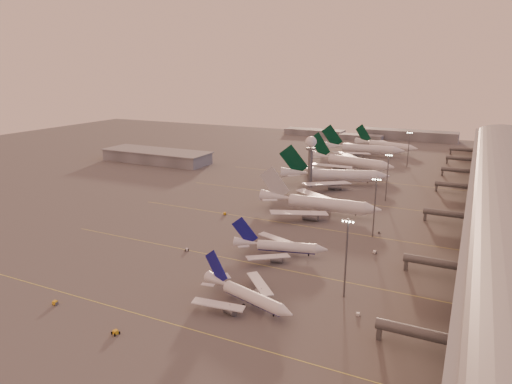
% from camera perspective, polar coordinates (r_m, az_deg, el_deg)
% --- Properties ---
extents(ground, '(700.00, 700.00, 0.00)m').
position_cam_1_polar(ground, '(166.22, -8.97, -8.69)').
color(ground, '#5D5A5A').
rests_on(ground, ground).
extents(taxiway_markings, '(180.00, 185.25, 0.02)m').
position_cam_1_polar(taxiway_markings, '(200.57, 7.40, -4.35)').
color(taxiway_markings, '#EFE954').
rests_on(taxiway_markings, ground).
extents(hangar, '(82.00, 27.00, 8.50)m').
position_cam_1_polar(hangar, '(341.92, -12.32, 4.41)').
color(hangar, slate).
rests_on(hangar, ground).
extents(radar_tower, '(6.40, 6.40, 31.10)m').
position_cam_1_polar(radar_tower, '(261.72, 6.85, 5.07)').
color(radar_tower, '#5C5F64').
rests_on(radar_tower, ground).
extents(mast_a, '(3.60, 0.56, 25.00)m').
position_cam_1_polar(mast_a, '(138.19, 11.20, -7.71)').
color(mast_a, '#5C5F64').
rests_on(mast_a, ground).
extents(mast_b, '(3.60, 0.56, 25.00)m').
position_cam_1_polar(mast_b, '(189.54, 14.63, -1.54)').
color(mast_b, '#5C5F64').
rests_on(mast_b, ground).
extents(mast_c, '(3.60, 0.56, 25.00)m').
position_cam_1_polar(mast_c, '(242.84, 16.09, 2.03)').
color(mast_c, '#5C5F64').
rests_on(mast_c, ground).
extents(mast_d, '(3.60, 0.56, 25.00)m').
position_cam_1_polar(mast_d, '(330.62, 18.53, 5.26)').
color(mast_d, '#5C5F64').
rests_on(mast_d, ground).
extents(distant_horizon, '(165.00, 37.50, 9.00)m').
position_cam_1_polar(distant_horizon, '(461.38, 14.96, 6.96)').
color(distant_horizon, slate).
rests_on(distant_horizon, ground).
extents(narrowbody_near, '(33.55, 26.38, 13.47)m').
position_cam_1_polar(narrowbody_near, '(135.91, -1.17, -12.96)').
color(narrowbody_near, white).
rests_on(narrowbody_near, ground).
extents(narrowbody_mid, '(35.05, 27.63, 13.94)m').
position_cam_1_polar(narrowbody_mid, '(169.45, 3.01, -6.99)').
color(narrowbody_mid, white).
rests_on(narrowbody_mid, ground).
extents(widebody_white, '(59.38, 47.50, 20.88)m').
position_cam_1_polar(widebody_white, '(217.98, 7.86, -1.75)').
color(widebody_white, white).
rests_on(widebody_white, ground).
extents(greentail_a, '(62.03, 49.23, 23.50)m').
position_cam_1_polar(greentail_a, '(273.13, 9.83, 1.79)').
color(greentail_a, white).
rests_on(greentail_a, ground).
extents(greentail_b, '(62.94, 50.22, 23.29)m').
position_cam_1_polar(greentail_b, '(315.51, 11.67, 3.51)').
color(greentail_b, white).
rests_on(greentail_b, ground).
extents(greentail_c, '(64.48, 51.92, 23.41)m').
position_cam_1_polar(greentail_c, '(366.94, 13.15, 5.06)').
color(greentail_c, white).
rests_on(greentail_c, ground).
extents(greentail_d, '(54.62, 43.46, 20.45)m').
position_cam_1_polar(greentail_d, '(393.13, 15.87, 5.47)').
color(greentail_d, white).
rests_on(greentail_d, ground).
extents(gsv_truck_a, '(6.30, 2.63, 2.49)m').
position_cam_1_polar(gsv_truck_a, '(148.60, -23.72, -12.39)').
color(gsv_truck_a, yellow).
rests_on(gsv_truck_a, ground).
extents(gsv_tug_near, '(3.25, 4.35, 1.11)m').
position_cam_1_polar(gsv_tug_near, '(129.24, -17.15, -16.43)').
color(gsv_tug_near, yellow).
rests_on(gsv_tug_near, ground).
extents(gsv_catering_a, '(4.68, 2.64, 3.64)m').
position_cam_1_polar(gsv_catering_a, '(134.22, 12.74, -14.21)').
color(gsv_catering_a, silver).
rests_on(gsv_catering_a, ground).
extents(gsv_tug_mid, '(3.24, 3.78, 0.93)m').
position_cam_1_polar(gsv_tug_mid, '(175.68, -8.63, -7.15)').
color(gsv_tug_mid, silver).
rests_on(gsv_tug_mid, ground).
extents(gsv_truck_b, '(6.08, 2.95, 2.35)m').
position_cam_1_polar(gsv_truck_b, '(176.42, 14.76, -7.15)').
color(gsv_truck_b, silver).
rests_on(gsv_truck_b, ground).
extents(gsv_truck_c, '(6.45, 5.33, 2.53)m').
position_cam_1_polar(gsv_truck_c, '(214.95, -3.80, -2.53)').
color(gsv_truck_c, yellow).
rests_on(gsv_truck_c, ground).
extents(gsv_catering_b, '(4.75, 3.06, 3.60)m').
position_cam_1_polar(gsv_catering_b, '(197.82, 15.21, -4.51)').
color(gsv_catering_b, '#525557').
rests_on(gsv_catering_b, ground).
extents(gsv_tug_far, '(4.16, 3.86, 1.02)m').
position_cam_1_polar(gsv_tug_far, '(255.28, 5.47, 0.15)').
color(gsv_tug_far, silver).
rests_on(gsv_tug_far, ground).
extents(gsv_truck_d, '(3.40, 5.13, 1.95)m').
position_cam_1_polar(gsv_truck_d, '(275.84, 2.97, 1.45)').
color(gsv_truck_d, silver).
rests_on(gsv_truck_d, ground).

